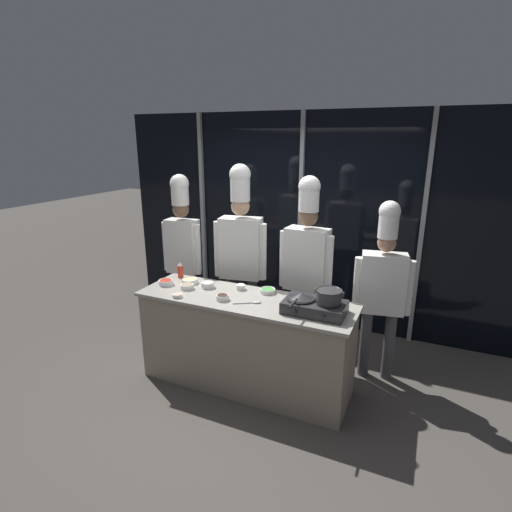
{
  "coord_description": "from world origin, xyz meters",
  "views": [
    {
      "loc": [
        1.53,
        -3.15,
        2.39
      ],
      "look_at": [
        0.0,
        0.25,
        1.27
      ],
      "focal_mm": 28.0,
      "sensor_mm": 36.0,
      "label": 1
    }
  ],
  "objects_px": {
    "prep_bowl_scallions": "(268,290)",
    "prep_bowl_shrimp": "(177,295)",
    "squeeze_bottle_chili": "(180,270)",
    "chef_head": "(182,242)",
    "portable_stove": "(314,307)",
    "frying_pan": "(301,296)",
    "stock_pot": "(329,296)",
    "prep_bowl_bean_sprouts": "(208,284)",
    "chef_sous": "(241,246)",
    "chef_pastry": "(383,283)",
    "serving_spoon_slotted": "(253,302)",
    "chef_line": "(307,258)",
    "prep_bowl_mushrooms": "(187,286)",
    "prep_bowl_chili_flakes": "(166,282)",
    "prep_bowl_soy_glaze": "(223,297)",
    "prep_bowl_rice": "(241,287)",
    "prep_bowl_ginger": "(190,281)"
  },
  "relations": [
    {
      "from": "chef_head",
      "to": "chef_sous",
      "type": "height_order",
      "value": "chef_sous"
    },
    {
      "from": "squeeze_bottle_chili",
      "to": "prep_bowl_bean_sprouts",
      "type": "distance_m",
      "value": 0.45
    },
    {
      "from": "stock_pot",
      "to": "prep_bowl_shrimp",
      "type": "distance_m",
      "value": 1.44
    },
    {
      "from": "portable_stove",
      "to": "stock_pot",
      "type": "height_order",
      "value": "stock_pot"
    },
    {
      "from": "frying_pan",
      "to": "stock_pot",
      "type": "relative_size",
      "value": 1.8
    },
    {
      "from": "prep_bowl_rice",
      "to": "prep_bowl_scallions",
      "type": "distance_m",
      "value": 0.28
    },
    {
      "from": "chef_pastry",
      "to": "serving_spoon_slotted",
      "type": "bearing_deg",
      "value": 24.72
    },
    {
      "from": "prep_bowl_shrimp",
      "to": "prep_bowl_mushrooms",
      "type": "bearing_deg",
      "value": 98.85
    },
    {
      "from": "prep_bowl_shrimp",
      "to": "prep_bowl_scallions",
      "type": "bearing_deg",
      "value": 31.57
    },
    {
      "from": "prep_bowl_mushrooms",
      "to": "chef_pastry",
      "type": "height_order",
      "value": "chef_pastry"
    },
    {
      "from": "prep_bowl_rice",
      "to": "chef_pastry",
      "type": "distance_m",
      "value": 1.39
    },
    {
      "from": "prep_bowl_chili_flakes",
      "to": "prep_bowl_scallions",
      "type": "distance_m",
      "value": 1.07
    },
    {
      "from": "chef_line",
      "to": "serving_spoon_slotted",
      "type": "bearing_deg",
      "value": 76.14
    },
    {
      "from": "portable_stove",
      "to": "chef_pastry",
      "type": "height_order",
      "value": "chef_pastry"
    },
    {
      "from": "prep_bowl_mushrooms",
      "to": "serving_spoon_slotted",
      "type": "relative_size",
      "value": 0.55
    },
    {
      "from": "frying_pan",
      "to": "stock_pot",
      "type": "height_order",
      "value": "stock_pot"
    },
    {
      "from": "prep_bowl_bean_sprouts",
      "to": "chef_head",
      "type": "distance_m",
      "value": 0.95
    },
    {
      "from": "squeeze_bottle_chili",
      "to": "chef_sous",
      "type": "height_order",
      "value": "chef_sous"
    },
    {
      "from": "serving_spoon_slotted",
      "to": "chef_sous",
      "type": "xyz_separation_m",
      "value": [
        -0.51,
        0.78,
        0.29
      ]
    },
    {
      "from": "prep_bowl_ginger",
      "to": "prep_bowl_bean_sprouts",
      "type": "relative_size",
      "value": 1.23
    },
    {
      "from": "prep_bowl_chili_flakes",
      "to": "prep_bowl_shrimp",
      "type": "xyz_separation_m",
      "value": [
        0.3,
        -0.23,
        -0.01
      ]
    },
    {
      "from": "portable_stove",
      "to": "frying_pan",
      "type": "relative_size",
      "value": 1.2
    },
    {
      "from": "frying_pan",
      "to": "chef_pastry",
      "type": "xyz_separation_m",
      "value": [
        0.6,
        0.72,
        -0.03
      ]
    },
    {
      "from": "portable_stove",
      "to": "frying_pan",
      "type": "xyz_separation_m",
      "value": [
        -0.12,
        -0.0,
        0.08
      ]
    },
    {
      "from": "frying_pan",
      "to": "prep_bowl_shrimp",
      "type": "height_order",
      "value": "frying_pan"
    },
    {
      "from": "prep_bowl_mushrooms",
      "to": "serving_spoon_slotted",
      "type": "xyz_separation_m",
      "value": [
        0.75,
        -0.05,
        -0.02
      ]
    },
    {
      "from": "portable_stove",
      "to": "squeeze_bottle_chili",
      "type": "height_order",
      "value": "squeeze_bottle_chili"
    },
    {
      "from": "stock_pot",
      "to": "chef_line",
      "type": "distance_m",
      "value": 0.88
    },
    {
      "from": "chef_pastry",
      "to": "stock_pot",
      "type": "bearing_deg",
      "value": 53.1
    },
    {
      "from": "frying_pan",
      "to": "prep_bowl_bean_sprouts",
      "type": "relative_size",
      "value": 3.35
    },
    {
      "from": "frying_pan",
      "to": "serving_spoon_slotted",
      "type": "height_order",
      "value": "frying_pan"
    },
    {
      "from": "prep_bowl_bean_sprouts",
      "to": "squeeze_bottle_chili",
      "type": "bearing_deg",
      "value": 161.65
    },
    {
      "from": "frying_pan",
      "to": "chef_sous",
      "type": "distance_m",
      "value": 1.23
    },
    {
      "from": "prep_bowl_ginger",
      "to": "prep_bowl_shrimp",
      "type": "distance_m",
      "value": 0.38
    },
    {
      "from": "prep_bowl_soy_glaze",
      "to": "prep_bowl_chili_flakes",
      "type": "distance_m",
      "value": 0.73
    },
    {
      "from": "squeeze_bottle_chili",
      "to": "chef_pastry",
      "type": "xyz_separation_m",
      "value": [
        2.06,
        0.43,
        0.03
      ]
    },
    {
      "from": "prep_bowl_scallions",
      "to": "squeeze_bottle_chili",
      "type": "bearing_deg",
      "value": 178.73
    },
    {
      "from": "squeeze_bottle_chili",
      "to": "prep_bowl_soy_glaze",
      "type": "height_order",
      "value": "squeeze_bottle_chili"
    },
    {
      "from": "prep_bowl_shrimp",
      "to": "chef_head",
      "type": "bearing_deg",
      "value": 121.0
    },
    {
      "from": "prep_bowl_scallions",
      "to": "prep_bowl_shrimp",
      "type": "bearing_deg",
      "value": -148.43
    },
    {
      "from": "prep_bowl_mushrooms",
      "to": "chef_line",
      "type": "height_order",
      "value": "chef_line"
    },
    {
      "from": "prep_bowl_ginger",
      "to": "chef_sous",
      "type": "bearing_deg",
      "value": 61.82
    },
    {
      "from": "stock_pot",
      "to": "serving_spoon_slotted",
      "type": "height_order",
      "value": "stock_pot"
    },
    {
      "from": "prep_bowl_mushrooms",
      "to": "squeeze_bottle_chili",
      "type": "bearing_deg",
      "value": 134.81
    },
    {
      "from": "stock_pot",
      "to": "prep_bowl_bean_sprouts",
      "type": "height_order",
      "value": "stock_pot"
    },
    {
      "from": "squeeze_bottle_chili",
      "to": "prep_bowl_shrimp",
      "type": "relative_size",
      "value": 1.78
    },
    {
      "from": "portable_stove",
      "to": "stock_pot",
      "type": "relative_size",
      "value": 2.16
    },
    {
      "from": "squeeze_bottle_chili",
      "to": "prep_bowl_scallions",
      "type": "relative_size",
      "value": 1.14
    },
    {
      "from": "prep_bowl_rice",
      "to": "prep_bowl_ginger",
      "type": "relative_size",
      "value": 0.56
    },
    {
      "from": "squeeze_bottle_chili",
      "to": "chef_head",
      "type": "height_order",
      "value": "chef_head"
    }
  ]
}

